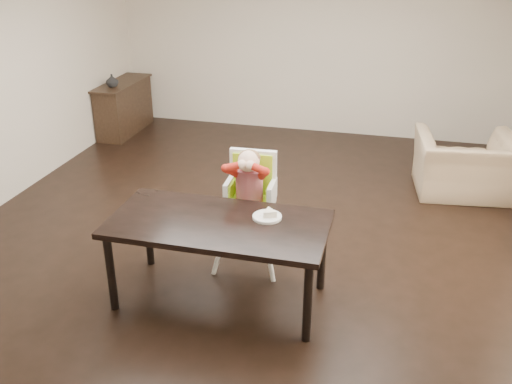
# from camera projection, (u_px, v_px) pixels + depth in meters

# --- Properties ---
(ground) EXTENTS (7.00, 7.00, 0.00)m
(ground) POSITION_uv_depth(u_px,v_px,m) (253.00, 233.00, 6.03)
(ground) COLOR black
(ground) RESTS_ON ground
(room_walls) EXTENTS (6.02, 7.02, 2.71)m
(room_walls) POSITION_uv_depth(u_px,v_px,m) (252.00, 56.00, 5.25)
(room_walls) COLOR beige
(room_walls) RESTS_ON ground
(dining_table) EXTENTS (1.80, 0.90, 0.75)m
(dining_table) POSITION_uv_depth(u_px,v_px,m) (218.00, 230.00, 4.69)
(dining_table) COLOR black
(dining_table) RESTS_ON ground
(high_chair) EXTENTS (0.50, 0.50, 1.15)m
(high_chair) POSITION_uv_depth(u_px,v_px,m) (250.00, 184.00, 5.19)
(high_chair) COLOR white
(high_chair) RESTS_ON ground
(plate) EXTENTS (0.26, 0.26, 0.07)m
(plate) POSITION_uv_depth(u_px,v_px,m) (268.00, 215.00, 4.70)
(plate) COLOR white
(plate) RESTS_ON dining_table
(armchair) EXTENTS (1.19, 0.85, 0.97)m
(armchair) POSITION_uv_depth(u_px,v_px,m) (466.00, 156.00, 6.73)
(armchair) COLOR tan
(armchair) RESTS_ON ground
(sideboard) EXTENTS (0.44, 1.26, 0.79)m
(sideboard) POSITION_uv_depth(u_px,v_px,m) (124.00, 107.00, 8.86)
(sideboard) COLOR black
(sideboard) RESTS_ON ground
(vase) EXTENTS (0.24, 0.24, 0.18)m
(vase) POSITION_uv_depth(u_px,v_px,m) (112.00, 81.00, 8.41)
(vase) COLOR #99999E
(vase) RESTS_ON sideboard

